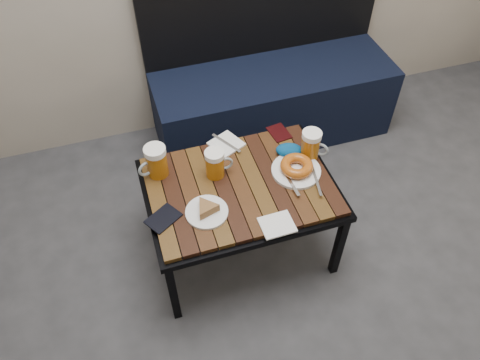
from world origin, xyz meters
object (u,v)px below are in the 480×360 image
object	(u,v)px
beer_mug_right	(311,145)
plate_bagel	(296,168)
cafe_table	(240,191)
knit_pouch	(289,150)
plate_pie	(207,210)
passport_burgundy	(279,133)
passport_navy	(163,218)
beer_mug_left	(156,161)
beer_mug_centre	(215,163)
bench	(271,94)

from	to	relation	value
beer_mug_right	plate_bagel	xyz separation A→B (m)	(-0.10, -0.08, -0.05)
cafe_table	knit_pouch	bearing A→B (deg)	21.83
plate_pie	passport_burgundy	xyz separation A→B (m)	(0.46, 0.37, -0.02)
passport_burgundy	knit_pouch	bearing A→B (deg)	-101.31
beer_mug_right	passport_navy	bearing A→B (deg)	-127.30
cafe_table	beer_mug_right	size ratio (longest dim) A/B	5.84
passport_navy	knit_pouch	xyz separation A→B (m)	(0.63, 0.20, 0.02)
beer_mug_left	beer_mug_centre	size ratio (longest dim) A/B	1.12
cafe_table	beer_mug_centre	xyz separation A→B (m)	(-0.08, 0.09, 0.11)
plate_pie	passport_burgundy	world-z (taller)	plate_pie
bench	knit_pouch	world-z (taller)	bench
beer_mug_centre	bench	bearing A→B (deg)	54.64
knit_pouch	passport_burgundy	bearing A→B (deg)	86.72
bench	plate_pie	world-z (taller)	bench
bench	passport_navy	xyz separation A→B (m)	(-0.81, -0.88, 0.20)
bench	plate_bagel	distance (m)	0.86
cafe_table	beer_mug_left	xyz separation A→B (m)	(-0.33, 0.17, 0.12)
beer_mug_right	plate_pie	bearing A→B (deg)	-121.07
cafe_table	plate_bagel	distance (m)	0.27
plate_bagel	passport_navy	world-z (taller)	plate_bagel
beer_mug_left	beer_mug_centre	xyz separation A→B (m)	(0.25, -0.08, -0.01)
knit_pouch	plate_bagel	bearing A→B (deg)	-95.15
passport_burgundy	knit_pouch	world-z (taller)	knit_pouch
cafe_table	plate_bagel	bearing A→B (deg)	-1.13
bench	plate_pie	distance (m)	1.13
cafe_table	passport_navy	distance (m)	0.37
beer_mug_centre	knit_pouch	xyz separation A→B (m)	(0.36, 0.02, -0.04)
cafe_table	beer_mug_left	bearing A→B (deg)	152.40
passport_navy	knit_pouch	distance (m)	0.66
plate_pie	passport_navy	world-z (taller)	plate_pie
bench	cafe_table	bearing A→B (deg)	-119.49
beer_mug_left	beer_mug_centre	bearing A→B (deg)	141.41
beer_mug_centre	knit_pouch	world-z (taller)	beer_mug_centre
plate_pie	plate_bagel	size ratio (longest dim) A/B	0.62
plate_bagel	beer_mug_centre	bearing A→B (deg)	164.74
plate_pie	cafe_table	bearing A→B (deg)	31.50
knit_pouch	beer_mug_left	bearing A→B (deg)	174.02
beer_mug_right	passport_burgundy	size ratio (longest dim) A/B	1.20
beer_mug_centre	beer_mug_right	xyz separation A→B (m)	(0.45, -0.02, 0.00)
beer_mug_left	plate_pie	size ratio (longest dim) A/B	0.86
bench	beer_mug_centre	xyz separation A→B (m)	(-0.54, -0.71, 0.27)
beer_mug_left	plate_bagel	xyz separation A→B (m)	(0.60, -0.18, -0.05)
passport_burgundy	cafe_table	bearing A→B (deg)	-145.42
beer_mug_right	passport_burgundy	xyz separation A→B (m)	(-0.08, 0.19, -0.07)
plate_bagel	plate_pie	bearing A→B (deg)	-166.65
cafe_table	beer_mug_left	distance (m)	0.39
bench	beer_mug_right	bearing A→B (deg)	-96.99
beer_mug_right	beer_mug_centre	bearing A→B (deg)	-141.99
beer_mug_centre	passport_burgundy	size ratio (longest dim) A/B	1.16
cafe_table	passport_burgundy	distance (m)	0.39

